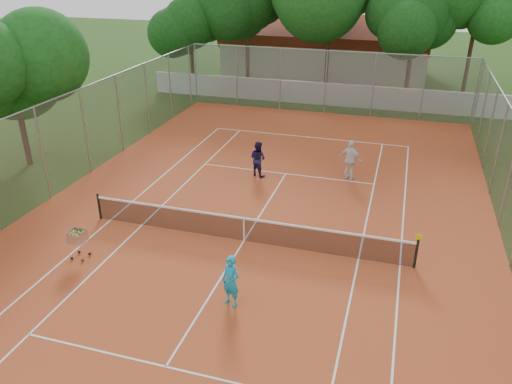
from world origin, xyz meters
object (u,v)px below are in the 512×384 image
(player_near, at_px, (231,281))
(clubhouse, at_px, (326,48))
(player_far_right, at_px, (351,160))
(tennis_net, at_px, (244,229))
(ball_hopper, at_px, (79,244))
(player_far_left, at_px, (258,159))

(player_near, bearing_deg, clubhouse, 115.75)
(player_near, relative_size, player_far_right, 0.88)
(clubhouse, xyz_separation_m, player_far_right, (4.94, -22.28, -1.25))
(tennis_net, relative_size, player_far_right, 6.39)
(player_near, distance_m, ball_hopper, 5.84)
(player_far_left, distance_m, player_far_right, 4.25)
(player_far_left, height_order, ball_hopper, player_far_left)
(player_near, xyz_separation_m, player_far_left, (-1.97, 9.40, 0.02))
(tennis_net, height_order, player_far_right, player_far_right)
(tennis_net, height_order, player_far_left, player_far_left)
(player_far_right, relative_size, ball_hopper, 1.66)
(tennis_net, distance_m, player_near, 3.63)
(tennis_net, distance_m, player_far_left, 6.00)
(player_far_left, height_order, player_far_right, player_far_right)
(player_far_right, height_order, ball_hopper, player_far_right)
(player_far_left, relative_size, ball_hopper, 1.49)
(tennis_net, bearing_deg, player_far_left, 101.76)
(player_near, xyz_separation_m, ball_hopper, (-5.77, 0.87, -0.25))
(clubhouse, distance_m, player_far_left, 23.19)
(tennis_net, xyz_separation_m, player_near, (0.75, -3.54, 0.33))
(tennis_net, distance_m, clubhouse, 29.12)
(player_far_left, xyz_separation_m, player_far_right, (4.16, 0.86, 0.09))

